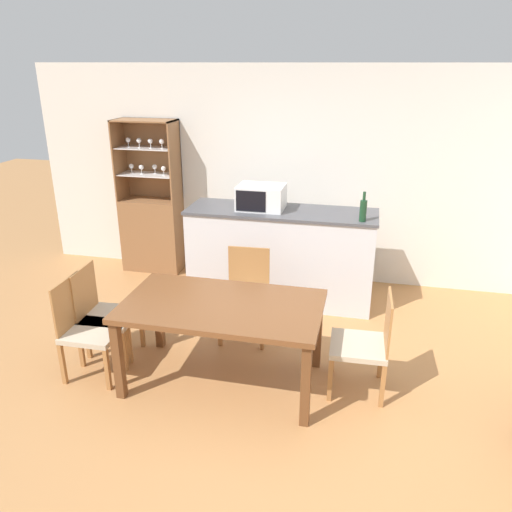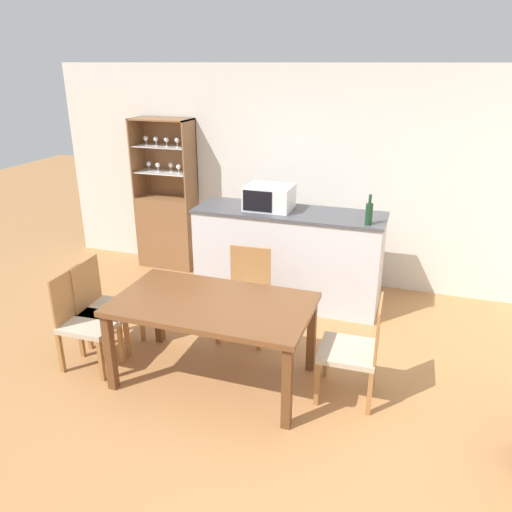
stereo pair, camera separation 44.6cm
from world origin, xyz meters
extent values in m
plane|color=#B27A47|center=(0.00, 0.00, 0.00)|extent=(18.00, 18.00, 0.00)
cube|color=silver|center=(0.00, 2.63, 1.27)|extent=(6.80, 0.06, 2.55)
cube|color=silver|center=(-0.13, 1.89, 0.51)|extent=(2.04, 0.62, 1.02)
cube|color=#4C4C51|center=(-0.13, 1.89, 1.04)|extent=(2.07, 0.65, 0.03)
cube|color=brown|center=(-1.91, 2.41, 0.47)|extent=(0.75, 0.37, 0.93)
cube|color=brown|center=(-1.91, 2.59, 1.42)|extent=(0.75, 0.02, 0.98)
cube|color=brown|center=(-2.28, 2.41, 1.42)|extent=(0.02, 0.37, 0.98)
cube|color=brown|center=(-1.54, 2.41, 1.42)|extent=(0.02, 0.37, 0.98)
cube|color=brown|center=(-1.91, 2.41, 1.91)|extent=(0.75, 0.37, 0.02)
cube|color=white|center=(-1.91, 2.41, 1.26)|extent=(0.71, 0.33, 0.01)
cube|color=white|center=(-1.91, 2.41, 1.58)|extent=(0.71, 0.33, 0.01)
cylinder|color=white|center=(-2.14, 2.43, 1.26)|extent=(0.04, 0.04, 0.01)
cylinder|color=white|center=(-2.14, 2.43, 1.29)|extent=(0.01, 0.01, 0.06)
sphere|color=white|center=(-2.14, 2.43, 1.35)|extent=(0.06, 0.06, 0.06)
cylinder|color=white|center=(-2.14, 2.41, 1.59)|extent=(0.04, 0.04, 0.01)
cylinder|color=white|center=(-2.14, 2.41, 1.62)|extent=(0.01, 0.01, 0.06)
sphere|color=white|center=(-2.14, 2.41, 1.67)|extent=(0.06, 0.06, 0.06)
cylinder|color=white|center=(-1.98, 2.39, 1.26)|extent=(0.04, 0.04, 0.01)
cylinder|color=white|center=(-1.98, 2.39, 1.29)|extent=(0.01, 0.01, 0.06)
sphere|color=white|center=(-1.98, 2.39, 1.35)|extent=(0.06, 0.06, 0.06)
cylinder|color=white|center=(-1.98, 2.39, 1.59)|extent=(0.04, 0.04, 0.01)
cylinder|color=white|center=(-1.98, 2.39, 1.62)|extent=(0.01, 0.01, 0.06)
sphere|color=white|center=(-1.98, 2.39, 1.67)|extent=(0.06, 0.06, 0.06)
cylinder|color=white|center=(-1.83, 2.45, 1.26)|extent=(0.04, 0.04, 0.01)
cylinder|color=white|center=(-1.83, 2.45, 1.29)|extent=(0.01, 0.01, 0.06)
sphere|color=white|center=(-1.83, 2.45, 1.35)|extent=(0.06, 0.06, 0.06)
cylinder|color=white|center=(-1.83, 2.38, 1.59)|extent=(0.04, 0.04, 0.01)
cylinder|color=white|center=(-1.83, 2.38, 1.62)|extent=(0.01, 0.01, 0.06)
sphere|color=white|center=(-1.83, 2.38, 1.67)|extent=(0.06, 0.06, 0.06)
cylinder|color=white|center=(-1.68, 2.37, 1.26)|extent=(0.04, 0.04, 0.01)
cylinder|color=white|center=(-1.68, 2.37, 1.29)|extent=(0.01, 0.01, 0.06)
sphere|color=white|center=(-1.68, 2.37, 1.35)|extent=(0.06, 0.06, 0.06)
cylinder|color=white|center=(-1.68, 2.37, 1.59)|extent=(0.04, 0.04, 0.01)
cylinder|color=white|center=(-1.68, 2.37, 1.62)|extent=(0.01, 0.01, 0.06)
sphere|color=white|center=(-1.68, 2.37, 1.67)|extent=(0.06, 0.06, 0.06)
cube|color=brown|center=(-0.31, 0.21, 0.71)|extent=(1.62, 0.92, 0.05)
cube|color=brown|center=(-1.06, -0.20, 0.34)|extent=(0.07, 0.07, 0.69)
cube|color=brown|center=(0.44, -0.20, 0.34)|extent=(0.07, 0.07, 0.69)
cube|color=brown|center=(-1.06, 0.61, 0.34)|extent=(0.07, 0.07, 0.69)
cube|color=brown|center=(0.44, 0.61, 0.34)|extent=(0.07, 0.07, 0.69)
cube|color=#C1B299|center=(0.79, 0.34, 0.41)|extent=(0.46, 0.46, 0.05)
cube|color=#A8703D|center=(1.01, 0.35, 0.65)|extent=(0.03, 0.41, 0.44)
cube|color=#A8703D|center=(0.59, 0.13, 0.19)|extent=(0.04, 0.04, 0.38)
cube|color=#A8703D|center=(0.58, 0.54, 0.19)|extent=(0.04, 0.04, 0.38)
cube|color=#A8703D|center=(1.00, 0.15, 0.19)|extent=(0.04, 0.04, 0.38)
cube|color=#A8703D|center=(0.99, 0.55, 0.19)|extent=(0.04, 0.04, 0.38)
cube|color=#C1B299|center=(-1.42, 0.34, 0.41)|extent=(0.48, 0.48, 0.05)
cube|color=#A8703D|center=(-1.63, 0.33, 0.65)|extent=(0.04, 0.41, 0.44)
cube|color=#A8703D|center=(-1.23, 0.56, 0.19)|extent=(0.04, 0.04, 0.38)
cube|color=#A8703D|center=(-1.20, 0.15, 0.19)|extent=(0.04, 0.04, 0.38)
cube|color=#A8703D|center=(-1.63, 0.53, 0.19)|extent=(0.04, 0.04, 0.38)
cube|color=#A8703D|center=(-1.61, 0.13, 0.19)|extent=(0.04, 0.04, 0.38)
cube|color=#C1B299|center=(-0.31, 0.96, 0.41)|extent=(0.47, 0.47, 0.05)
cube|color=#A8703D|center=(-0.32, 1.17, 0.65)|extent=(0.41, 0.04, 0.44)
cube|color=#A8703D|center=(-0.10, 0.77, 0.19)|extent=(0.04, 0.04, 0.38)
cube|color=#A8703D|center=(-0.51, 0.75, 0.19)|extent=(0.04, 0.04, 0.38)
cube|color=#A8703D|center=(-0.12, 1.17, 0.19)|extent=(0.04, 0.04, 0.38)
cube|color=#A8703D|center=(-0.53, 1.15, 0.19)|extent=(0.04, 0.04, 0.38)
cube|color=#C1B299|center=(-1.42, 0.07, 0.41)|extent=(0.46, 0.46, 0.05)
cube|color=#A8703D|center=(-1.63, 0.06, 0.65)|extent=(0.02, 0.41, 0.44)
cube|color=#A8703D|center=(-1.22, 0.27, 0.19)|extent=(0.04, 0.04, 0.38)
cube|color=#A8703D|center=(-1.21, -0.13, 0.19)|extent=(0.04, 0.04, 0.38)
cube|color=#A8703D|center=(-1.63, 0.27, 0.19)|extent=(0.04, 0.04, 0.38)
cube|color=#A8703D|center=(-1.62, -0.14, 0.19)|extent=(0.04, 0.04, 0.38)
cube|color=silver|center=(-0.36, 1.90, 1.19)|extent=(0.50, 0.39, 0.26)
cube|color=black|center=(-0.43, 1.70, 1.19)|extent=(0.32, 0.01, 0.22)
cylinder|color=#193D23|center=(0.73, 1.68, 1.16)|extent=(0.07, 0.07, 0.22)
cylinder|color=#193D23|center=(0.73, 1.68, 1.32)|extent=(0.03, 0.03, 0.09)
camera|label=1|loc=(0.76, -3.26, 2.56)|focal=35.00mm
camera|label=2|loc=(1.19, -3.13, 2.56)|focal=35.00mm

